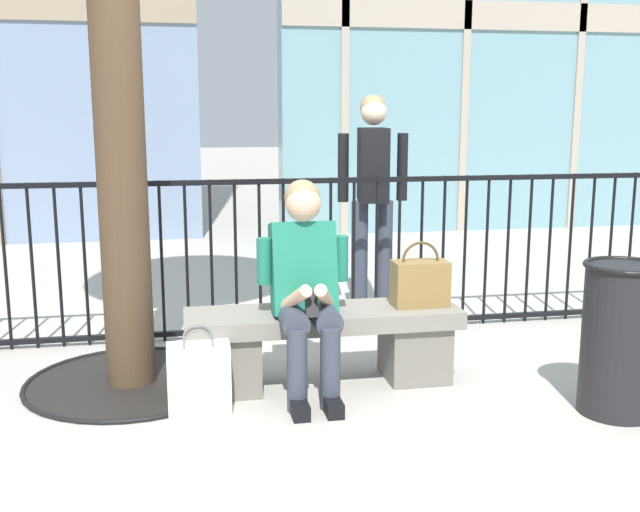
{
  "coord_description": "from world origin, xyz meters",
  "views": [
    {
      "loc": [
        -0.81,
        -4.14,
        1.58
      ],
      "look_at": [
        0.0,
        0.1,
        0.75
      ],
      "focal_mm": 42.13,
      "sensor_mm": 36.0,
      "label": 1
    }
  ],
  "objects_px": {
    "bystander_at_railing": "(373,188)",
    "shopping_bag": "(199,378)",
    "seated_person_with_phone": "(306,282)",
    "trash_can": "(621,337)",
    "stone_bench": "(323,339)",
    "handbag_on_bench": "(420,282)"
  },
  "relations": [
    {
      "from": "bystander_at_railing",
      "to": "shopping_bag",
      "type": "bearing_deg",
      "value": -128.32
    },
    {
      "from": "seated_person_with_phone",
      "to": "trash_can",
      "type": "xyz_separation_m",
      "value": [
        1.58,
        -0.59,
        -0.23
      ]
    },
    {
      "from": "seated_person_with_phone",
      "to": "bystander_at_railing",
      "type": "height_order",
      "value": "bystander_at_railing"
    },
    {
      "from": "stone_bench",
      "to": "handbag_on_bench",
      "type": "bearing_deg",
      "value": -0.99
    },
    {
      "from": "trash_can",
      "to": "shopping_bag",
      "type": "bearing_deg",
      "value": 169.23
    },
    {
      "from": "seated_person_with_phone",
      "to": "stone_bench",
      "type": "bearing_deg",
      "value": 45.8
    },
    {
      "from": "seated_person_with_phone",
      "to": "handbag_on_bench",
      "type": "relative_size",
      "value": 3.13
    },
    {
      "from": "stone_bench",
      "to": "bystander_at_railing",
      "type": "bearing_deg",
      "value": 65.43
    },
    {
      "from": "stone_bench",
      "to": "seated_person_with_phone",
      "type": "xyz_separation_m",
      "value": [
        -0.13,
        -0.13,
        0.38
      ]
    },
    {
      "from": "bystander_at_railing",
      "to": "trash_can",
      "type": "xyz_separation_m",
      "value": [
        0.78,
        -2.2,
        -0.58
      ]
    },
    {
      "from": "shopping_bag",
      "to": "trash_can",
      "type": "bearing_deg",
      "value": -10.77
    },
    {
      "from": "handbag_on_bench",
      "to": "bystander_at_railing",
      "type": "xyz_separation_m",
      "value": [
        0.1,
        1.49,
        0.41
      ]
    },
    {
      "from": "seated_person_with_phone",
      "to": "bystander_at_railing",
      "type": "bearing_deg",
      "value": 63.51
    },
    {
      "from": "bystander_at_railing",
      "to": "trash_can",
      "type": "height_order",
      "value": "bystander_at_railing"
    },
    {
      "from": "seated_person_with_phone",
      "to": "shopping_bag",
      "type": "xyz_separation_m",
      "value": [
        -0.6,
        -0.17,
        -0.46
      ]
    },
    {
      "from": "seated_person_with_phone",
      "to": "trash_can",
      "type": "relative_size",
      "value": 1.49
    },
    {
      "from": "shopping_bag",
      "to": "trash_can",
      "type": "relative_size",
      "value": 0.58
    },
    {
      "from": "bystander_at_railing",
      "to": "trash_can",
      "type": "relative_size",
      "value": 2.1
    },
    {
      "from": "shopping_bag",
      "to": "trash_can",
      "type": "xyz_separation_m",
      "value": [
        2.19,
        -0.42,
        0.22
      ]
    },
    {
      "from": "seated_person_with_phone",
      "to": "bystander_at_railing",
      "type": "distance_m",
      "value": 1.84
    },
    {
      "from": "handbag_on_bench",
      "to": "stone_bench",
      "type": "bearing_deg",
      "value": 179.01
    },
    {
      "from": "seated_person_with_phone",
      "to": "shopping_bag",
      "type": "height_order",
      "value": "seated_person_with_phone"
    }
  ]
}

